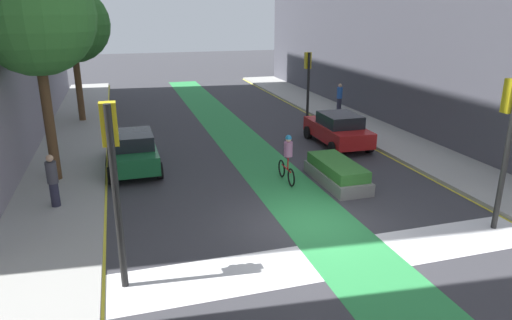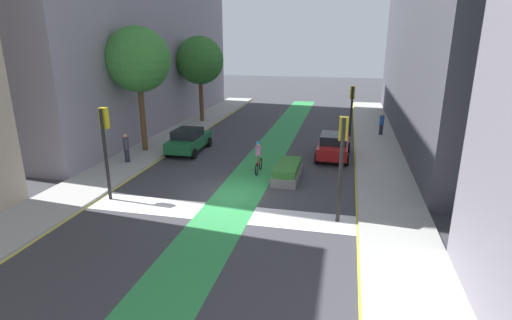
{
  "view_description": "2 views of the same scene",
  "coord_description": "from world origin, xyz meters",
  "px_view_note": "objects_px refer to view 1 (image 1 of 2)",
  "views": [
    {
      "loc": [
        -5.2,
        -11.55,
        6.2
      ],
      "look_at": [
        -0.75,
        3.28,
        1.11
      ],
      "focal_mm": 32.22,
      "sensor_mm": 36.0,
      "label": 1
    },
    {
      "loc": [
        5.2,
        -17.37,
        7.43
      ],
      "look_at": [
        0.72,
        2.36,
        1.14
      ],
      "focal_mm": 28.07,
      "sensor_mm": 36.0,
      "label": 2
    }
  ],
  "objects_px": {
    "street_tree_near": "(34,16)",
    "street_tree_far": "(71,25)",
    "pedestrian_sidewalk_right_a": "(339,97)",
    "cyclist_in_lane": "(287,158)",
    "traffic_signal_near_left": "(113,162)",
    "traffic_signal_near_right": "(508,126)",
    "car_green_left_far": "(133,150)",
    "car_red_right_far": "(338,129)",
    "traffic_signal_far_right": "(308,72)",
    "pedestrian_sidewalk_left_a": "(53,180)",
    "median_planter": "(337,173)"
  },
  "relations": [
    {
      "from": "pedestrian_sidewalk_left_a",
      "to": "median_planter",
      "type": "bearing_deg",
      "value": -2.17
    },
    {
      "from": "street_tree_near",
      "to": "traffic_signal_far_right",
      "type": "bearing_deg",
      "value": 30.01
    },
    {
      "from": "car_green_left_far",
      "to": "car_red_right_far",
      "type": "xyz_separation_m",
      "value": [
        9.47,
        0.73,
        0.0
      ]
    },
    {
      "from": "traffic_signal_near_left",
      "to": "pedestrian_sidewalk_left_a",
      "type": "height_order",
      "value": "traffic_signal_near_left"
    },
    {
      "from": "car_red_right_far",
      "to": "street_tree_near",
      "type": "relative_size",
      "value": 0.53
    },
    {
      "from": "car_green_left_far",
      "to": "cyclist_in_lane",
      "type": "distance_m",
      "value": 6.32
    },
    {
      "from": "pedestrian_sidewalk_right_a",
      "to": "cyclist_in_lane",
      "type": "bearing_deg",
      "value": -125.06
    },
    {
      "from": "street_tree_near",
      "to": "median_planter",
      "type": "bearing_deg",
      "value": -17.01
    },
    {
      "from": "traffic_signal_far_right",
      "to": "car_green_left_far",
      "type": "height_order",
      "value": "traffic_signal_far_right"
    },
    {
      "from": "cyclist_in_lane",
      "to": "pedestrian_sidewalk_right_a",
      "type": "distance_m",
      "value": 12.81
    },
    {
      "from": "pedestrian_sidewalk_left_a",
      "to": "street_tree_far",
      "type": "relative_size",
      "value": 0.24
    },
    {
      "from": "traffic_signal_near_right",
      "to": "street_tree_near",
      "type": "xyz_separation_m",
      "value": [
        -12.86,
        7.7,
        2.91
      ]
    },
    {
      "from": "pedestrian_sidewalk_right_a",
      "to": "street_tree_near",
      "type": "bearing_deg",
      "value": -152.83
    },
    {
      "from": "traffic_signal_near_left",
      "to": "pedestrian_sidewalk_right_a",
      "type": "height_order",
      "value": "traffic_signal_near_left"
    },
    {
      "from": "traffic_signal_near_left",
      "to": "car_green_left_far",
      "type": "distance_m",
      "value": 8.69
    },
    {
      "from": "traffic_signal_near_left",
      "to": "pedestrian_sidewalk_right_a",
      "type": "xyz_separation_m",
      "value": [
        13.39,
        15.69,
        -2.03
      ]
    },
    {
      "from": "car_green_left_far",
      "to": "car_red_right_far",
      "type": "bearing_deg",
      "value": 4.43
    },
    {
      "from": "street_tree_far",
      "to": "traffic_signal_near_right",
      "type": "bearing_deg",
      "value": -54.67
    },
    {
      "from": "traffic_signal_near_right",
      "to": "pedestrian_sidewalk_right_a",
      "type": "distance_m",
      "value": 16.1
    },
    {
      "from": "traffic_signal_near_right",
      "to": "car_green_left_far",
      "type": "relative_size",
      "value": 1.04
    },
    {
      "from": "cyclist_in_lane",
      "to": "street_tree_far",
      "type": "relative_size",
      "value": 0.25
    },
    {
      "from": "median_planter",
      "to": "car_green_left_far",
      "type": "bearing_deg",
      "value": 152.29
    },
    {
      "from": "pedestrian_sidewalk_right_a",
      "to": "street_tree_far",
      "type": "relative_size",
      "value": 0.23
    },
    {
      "from": "traffic_signal_far_right",
      "to": "car_green_left_far",
      "type": "distance_m",
      "value": 12.74
    },
    {
      "from": "traffic_signal_far_right",
      "to": "street_tree_near",
      "type": "distance_m",
      "value": 15.73
    },
    {
      "from": "traffic_signal_near_right",
      "to": "traffic_signal_far_right",
      "type": "height_order",
      "value": "traffic_signal_near_right"
    },
    {
      "from": "traffic_signal_near_left",
      "to": "cyclist_in_lane",
      "type": "bearing_deg",
      "value": 40.77
    },
    {
      "from": "cyclist_in_lane",
      "to": "traffic_signal_near_left",
      "type": "bearing_deg",
      "value": -139.23
    },
    {
      "from": "cyclist_in_lane",
      "to": "street_tree_near",
      "type": "xyz_separation_m",
      "value": [
        -8.28,
        2.46,
        5.03
      ]
    },
    {
      "from": "traffic_signal_near_left",
      "to": "cyclist_in_lane",
      "type": "xyz_separation_m",
      "value": [
        6.04,
        5.21,
        -2.07
      ]
    },
    {
      "from": "traffic_signal_far_right",
      "to": "traffic_signal_near_right",
      "type": "bearing_deg",
      "value": -91.67
    },
    {
      "from": "car_red_right_far",
      "to": "street_tree_far",
      "type": "xyz_separation_m",
      "value": [
        -11.92,
        8.47,
        4.6
      ]
    },
    {
      "from": "pedestrian_sidewalk_left_a",
      "to": "street_tree_near",
      "type": "distance_m",
      "value": 5.65
    },
    {
      "from": "street_tree_near",
      "to": "street_tree_far",
      "type": "xyz_separation_m",
      "value": [
        0.37,
        9.93,
        -0.59
      ]
    },
    {
      "from": "street_tree_near",
      "to": "car_green_left_far",
      "type": "bearing_deg",
      "value": 14.28
    },
    {
      "from": "pedestrian_sidewalk_right_a",
      "to": "traffic_signal_near_left",
      "type": "bearing_deg",
      "value": -130.48
    },
    {
      "from": "car_green_left_far",
      "to": "pedestrian_sidewalk_right_a",
      "type": "xyz_separation_m",
      "value": [
        12.82,
        7.31,
        0.21
      ]
    },
    {
      "from": "traffic_signal_far_right",
      "to": "pedestrian_sidewalk_left_a",
      "type": "distance_m",
      "value": 16.78
    },
    {
      "from": "pedestrian_sidewalk_left_a",
      "to": "traffic_signal_far_right",
      "type": "bearing_deg",
      "value": 38.48
    },
    {
      "from": "traffic_signal_near_right",
      "to": "street_tree_near",
      "type": "height_order",
      "value": "street_tree_near"
    },
    {
      "from": "traffic_signal_near_left",
      "to": "pedestrian_sidewalk_right_a",
      "type": "relative_size",
      "value": 2.58
    },
    {
      "from": "pedestrian_sidewalk_right_a",
      "to": "street_tree_far",
      "type": "xyz_separation_m",
      "value": [
        -15.27,
        1.9,
        4.4
      ]
    },
    {
      "from": "pedestrian_sidewalk_right_a",
      "to": "median_planter",
      "type": "distance_m",
      "value": 12.45
    },
    {
      "from": "traffic_signal_near_left",
      "to": "pedestrian_sidewalk_right_a",
      "type": "distance_m",
      "value": 20.73
    },
    {
      "from": "median_planter",
      "to": "traffic_signal_far_right",
      "type": "bearing_deg",
      "value": 73.07
    },
    {
      "from": "traffic_signal_far_right",
      "to": "car_green_left_far",
      "type": "bearing_deg",
      "value": -146.39
    },
    {
      "from": "car_green_left_far",
      "to": "pedestrian_sidewalk_left_a",
      "type": "height_order",
      "value": "pedestrian_sidewalk_left_a"
    },
    {
      "from": "pedestrian_sidewalk_right_a",
      "to": "pedestrian_sidewalk_left_a",
      "type": "height_order",
      "value": "pedestrian_sidewalk_left_a"
    },
    {
      "from": "street_tree_far",
      "to": "median_planter",
      "type": "xyz_separation_m",
      "value": [
        9.66,
        -13.0,
        -5.0
      ]
    },
    {
      "from": "traffic_signal_far_right",
      "to": "pedestrian_sidewalk_right_a",
      "type": "xyz_separation_m",
      "value": [
        2.33,
        0.34,
        -1.68
      ]
    }
  ]
}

